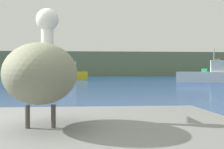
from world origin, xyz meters
TOP-DOWN VIEW (x-y plane):
  - hillside_backdrop at (0.00, 75.28)m, footprint 140.00×15.11m
  - pelican at (1.06, -0.11)m, footprint 0.48×1.27m
  - fishing_boat_yellow at (-0.98, 41.75)m, footprint 6.97×2.52m
  - fishing_boat_white at (14.28, 30.64)m, footprint 6.56×3.93m

SIDE VIEW (x-z plane):
  - fishing_boat_white at x=14.28m, z-range -2.00..3.54m
  - fishing_boat_yellow at x=-0.98m, z-range -1.23..2.78m
  - pelican at x=1.06m, z-range 0.81..1.63m
  - hillside_backdrop at x=0.00m, z-range 0.00..5.06m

